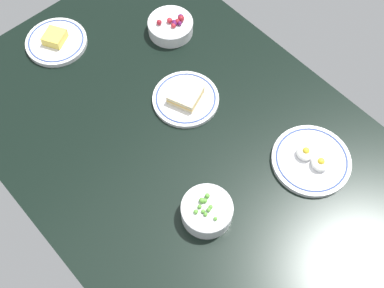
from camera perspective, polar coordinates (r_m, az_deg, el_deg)
The scene contains 6 objects.
dining_table at distance 142.21cm, azimuth 0.00°, elevation -0.77°, with size 149.33×94.57×4.00cm, color black.
plate_cheese at distance 167.81cm, azimuth -15.81°, elevation 11.65°, with size 20.12×20.12×4.65cm.
plate_eggs at distance 141.34cm, azimuth 13.97°, elevation -1.84°, with size 22.74×22.74×5.20cm.
bowl_berries at distance 164.36cm, azimuth -2.55°, elevation 13.80°, with size 15.13×15.13×6.53cm.
plate_sandwich at distance 147.92cm, azimuth -0.75°, elevation 5.50°, with size 20.53×20.53×4.50cm.
bowl_peas at distance 128.98cm, azimuth 1.76°, elevation -7.94°, with size 14.01×14.01×6.92cm.
Camera 1 is at (49.45, -44.76, 127.60)cm, focal length 44.99 mm.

